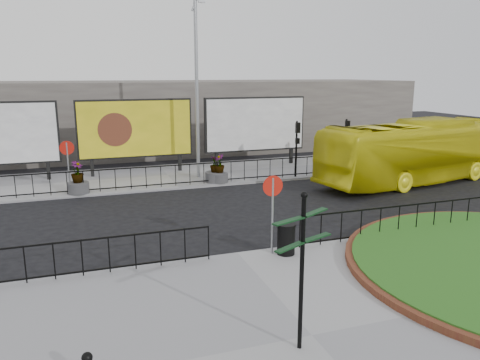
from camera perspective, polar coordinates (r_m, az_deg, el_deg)
name	(u,v)px	position (r m, az deg, el deg)	size (l,w,h in m)	color
ground	(237,256)	(14.81, -0.34, -9.24)	(90.00, 90.00, 0.00)	black
pavement_near	(312,338)	(10.67, 8.74, -18.47)	(30.00, 10.00, 0.12)	gray
pavement_far	(168,176)	(25.98, -8.82, 0.48)	(44.00, 6.00, 0.12)	gray
railing_near_left	(25,264)	(13.72, -24.73, -9.33)	(10.00, 0.10, 1.10)	black
railing_near_right	(417,218)	(17.43, 20.76, -4.34)	(9.00, 0.10, 1.10)	black
railing_far	(197,174)	(23.46, -5.28, 0.77)	(18.00, 0.10, 1.10)	black
speed_sign_far	(67,156)	(22.72, -20.29, 2.81)	(0.64, 0.07, 2.47)	gray
speed_sign_near	(273,197)	(14.19, 3.99, -2.11)	(0.64, 0.07, 2.47)	gray
billboard_mid	(135,129)	(26.30, -12.62, 6.09)	(6.20, 0.31, 4.10)	black
billboard_right	(255,125)	(27.95, 1.87, 6.78)	(6.20, 0.31, 4.10)	black
lamp_post	(197,88)	(24.73, -5.28, 11.10)	(0.74, 0.18, 9.23)	gray
signal_pole_a	(297,140)	(25.09, 6.96, 4.83)	(0.22, 0.26, 3.00)	black
signal_pole_b	(346,138)	(26.53, 12.83, 5.04)	(0.22, 0.26, 3.00)	black
building_backdrop	(142,116)	(35.41, -11.88, 7.65)	(40.00, 10.00, 5.00)	slate
fingerpost_sign	(302,256)	(9.30, 7.58, -9.21)	(1.49, 0.84, 3.29)	black
litter_bin	(286,239)	(14.55, 5.65, -7.14)	(0.59, 0.59, 0.97)	black
bus	(418,152)	(25.85, 20.83, 3.25)	(2.73, 11.66, 3.25)	#CEC512
planter_a	(78,182)	(22.94, -19.15, -0.18)	(0.98, 0.98, 1.51)	#4C4C4F
planter_b	(215,173)	(23.98, -3.10, 0.81)	(0.99, 0.99, 1.36)	#4C4C4F
planter_c	(219,172)	(23.86, -2.54, 1.03)	(0.90, 0.90, 1.46)	#4C4C4F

